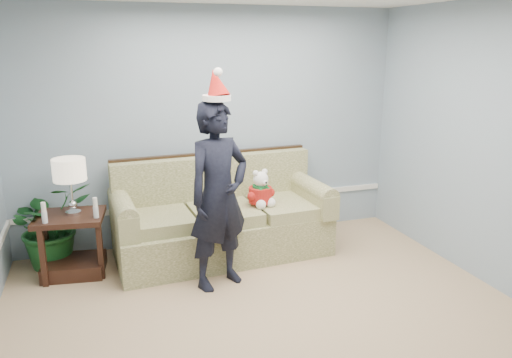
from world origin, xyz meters
The scene contains 10 objects.
room_shell centered at (0.00, 0.00, 1.35)m, with size 4.54×5.04×2.74m.
wainscot_trim centered at (-1.18, 1.18, 0.45)m, with size 4.49×4.99×0.06m.
sofa centered at (-0.03, 2.02, 0.38)m, with size 2.35×1.11×1.08m.
side_table centered at (-1.60, 1.97, 0.25)m, with size 0.72×0.64×0.63m.
table_lamp centered at (-1.56, 1.99, 1.07)m, with size 0.32×0.32×0.57m.
candle_pair centered at (-1.58, 1.81, 0.73)m, with size 0.52×0.05×0.20m.
houseplant centered at (-1.80, 2.26, 0.45)m, with size 0.81×0.71×0.90m, color #195321.
man centered at (-0.24, 1.29, 0.90)m, with size 0.66×0.43×1.80m, color black.
santa_hat centered at (-0.24, 1.30, 1.92)m, with size 0.34×0.36×0.30m.
teddy_bear centered at (0.37, 1.84, 0.71)m, with size 0.31×0.32×0.41m.
Camera 1 is at (-1.31, -3.07, 2.28)m, focal length 35.00 mm.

